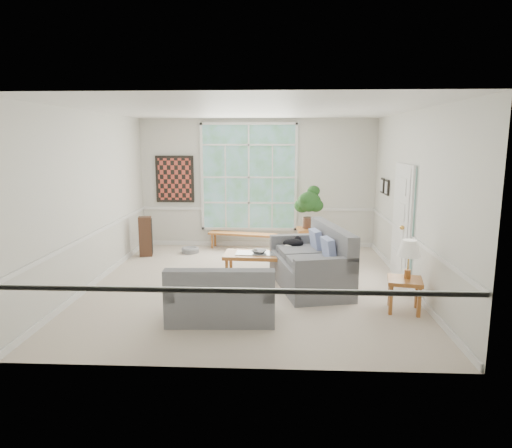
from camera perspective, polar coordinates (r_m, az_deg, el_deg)
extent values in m
cube|color=beige|center=(8.11, -0.78, -7.60)|extent=(5.50, 6.00, 0.01)
cube|color=white|center=(7.73, -0.84, 14.09)|extent=(5.50, 6.00, 0.02)
cube|color=silver|center=(10.76, 0.18, 5.08)|extent=(5.50, 0.02, 3.00)
cube|color=silver|center=(4.83, -2.99, -1.64)|extent=(5.50, 0.02, 3.00)
cube|color=silver|center=(8.41, -19.89, 2.94)|extent=(0.02, 6.00, 3.00)
cube|color=silver|center=(8.09, 19.05, 2.71)|extent=(0.02, 6.00, 3.00)
cube|color=white|center=(10.71, -0.91, 5.86)|extent=(2.30, 0.08, 2.40)
cube|color=white|center=(8.72, 17.53, 0.33)|extent=(0.08, 0.90, 2.10)
cube|color=white|center=(8.10, 18.69, 0.24)|extent=(0.08, 0.26, 1.90)
cube|color=maroon|center=(10.96, -10.12, 5.54)|extent=(0.90, 0.06, 1.10)
cube|color=black|center=(9.76, 16.00, 4.41)|extent=(0.04, 0.26, 0.32)
cube|color=black|center=(10.14, 15.49, 4.66)|extent=(0.04, 0.26, 0.32)
cube|color=slate|center=(7.93, 6.70, -4.10)|extent=(1.40, 2.12, 1.06)
cube|color=slate|center=(6.51, -4.37, -8.46)|extent=(1.52, 0.83, 0.81)
cube|color=#A15D28|center=(8.47, 0.15, -5.18)|extent=(1.24, 0.72, 0.45)
imported|color=#96979B|center=(8.41, 0.39, -3.43)|extent=(0.42, 0.42, 0.08)
cube|color=#A15D28|center=(10.64, -1.70, -2.15)|extent=(1.63, 0.63, 0.37)
cube|color=#A15D28|center=(10.16, 6.86, -2.21)|extent=(0.63, 0.63, 0.59)
cube|color=#A15D28|center=(7.18, 18.02, -8.44)|extent=(0.58, 0.58, 0.50)
cylinder|color=gray|center=(10.43, -8.22, -3.24)|extent=(0.41, 0.41, 0.12)
cube|color=#44291B|center=(10.24, -13.65, -1.52)|extent=(0.31, 0.26, 0.87)
ellipsoid|color=black|center=(8.52, 4.68, -2.32)|extent=(0.41, 0.31, 0.18)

